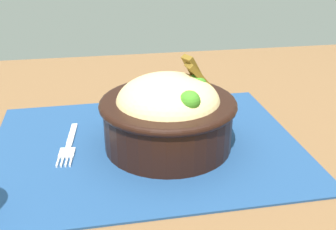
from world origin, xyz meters
TOP-DOWN VIEW (x-y plane):
  - table at (0.00, 0.00)m, footprint 1.31×0.94m
  - placemat at (0.01, 0.02)m, footprint 0.47×0.36m
  - bowl at (-0.03, 0.03)m, footprint 0.21×0.21m
  - fork at (0.12, 0.01)m, footprint 0.03×0.13m

SIDE VIEW (x-z plane):
  - table at x=0.00m, z-range 0.32..1.08m
  - placemat at x=0.01m, z-range 0.76..0.77m
  - fork at x=0.12m, z-range 0.77..0.77m
  - bowl at x=-0.03m, z-range 0.75..0.89m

